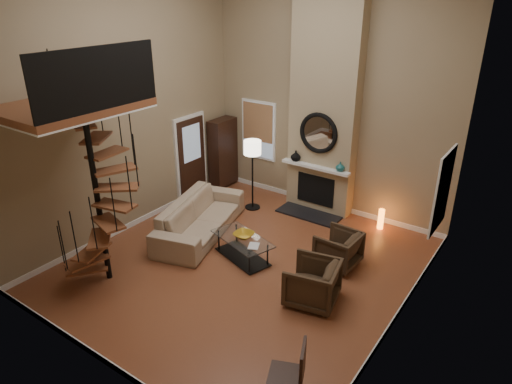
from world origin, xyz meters
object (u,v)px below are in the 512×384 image
Objects in this scene: hutch at (223,152)px; armchair_near at (341,250)px; side_chair at (293,372)px; floor_lamp at (252,153)px; sofa at (200,217)px; armchair_far at (317,284)px; accent_lamp at (381,219)px; coffee_table at (242,245)px.

hutch reaches higher than armchair_near.
floor_lamp is at bearing 130.43° from side_chair.
armchair_near is at bearing -95.54° from sofa.
armchair_near is 3.26m from floor_lamp.
floor_lamp is at bearing -139.92° from armchair_far.
hutch is 7.29m from side_chair.
coffee_table is at bearing -123.54° from accent_lamp.
armchair_near reaches higher than accent_lamp.
sofa is 4.82m from side_chair.
floor_lamp is (-2.87, 1.10, 1.06)m from armchair_near.
floor_lamp reaches higher than armchair_near.
accent_lamp is at bearing 98.82° from side_chair.
armchair_far is at bearing 8.43° from armchair_near.
hutch is at bearing -178.97° from accent_lamp.
hutch is at bearing -110.08° from armchair_near.
side_chair reaches higher than sofa.
armchair_far is 0.60× the size of coffee_table.
coffee_table is 3.58m from side_chair.
sofa is at bearing 145.46° from side_chair.
side_chair is at bearing -81.18° from accent_lamp.
hutch is 5.42m from armchair_far.
armchair_far is (0.13, -1.25, 0.00)m from armchair_near.
armchair_far is at bearing -117.97° from sofa.
hutch is 3.84× the size of accent_lamp.
armchair_far is at bearing -11.76° from coffee_table.
hutch is at bearing 154.91° from floor_lamp.
armchair_near is at bearing -92.57° from accent_lamp.
armchair_near reaches higher than coffee_table.
accent_lamp is (2.96, 0.75, -1.16)m from floor_lamp.
side_chair is at bearing -44.36° from hutch.
side_chair is at bearing -49.57° from floor_lamp.
side_chair is (0.80, -5.17, 0.28)m from accent_lamp.
accent_lamp is (-0.05, 3.11, -0.10)m from armchair_far.
coffee_table is at bearing -61.01° from armchair_near.
sofa is at bearing -113.72° from armchair_far.
hutch reaches higher than side_chair.
accent_lamp is (1.80, 2.72, -0.03)m from coffee_table.
accent_lamp is at bearing 56.46° from coffee_table.
floor_lamp reaches higher than sofa.
sofa is 1.56× the size of floor_lamp.
hutch is 1.66m from floor_lamp.
accent_lamp is 0.48× the size of side_chair.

